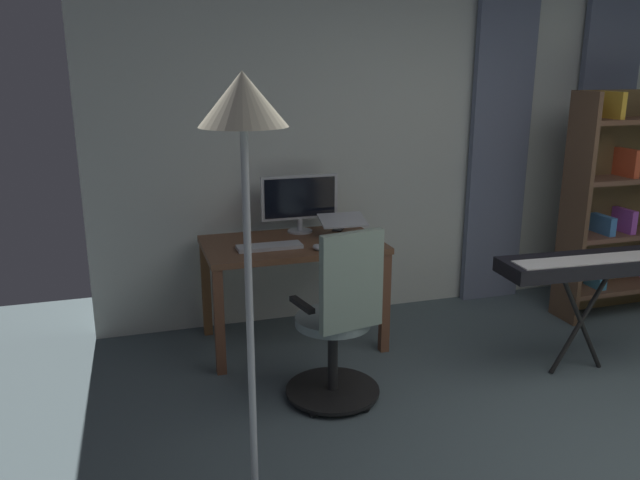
{
  "coord_description": "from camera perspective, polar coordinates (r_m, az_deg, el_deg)",
  "views": [
    {
      "loc": [
        2.41,
        1.64,
        1.9
      ],
      "look_at": [
        1.36,
        -1.76,
        0.91
      ],
      "focal_mm": 35.25,
      "sensor_mm": 36.0,
      "label": 1
    }
  ],
  "objects": [
    {
      "name": "cell_phone_by_monitor",
      "position": [
        4.62,
        1.7,
        1.05
      ],
      "size": [
        0.13,
        0.16,
        0.01
      ],
      "primitive_type": "cube",
      "rotation": [
        0.0,
        0.0,
        -0.57
      ],
      "color": "#232328",
      "rests_on": "desk"
    },
    {
      "name": "back_room_partition",
      "position": [
        5.14,
        11.02,
        9.56
      ],
      "size": [
        5.45,
        0.1,
        2.79
      ],
      "primitive_type": "cube",
      "color": "silver",
      "rests_on": "ground"
    },
    {
      "name": "office_chair",
      "position": [
        3.6,
        1.75,
        -7.85
      ],
      "size": [
        0.56,
        0.56,
        1.06
      ],
      "rotation": [
        0.0,
        0.0,
        3.34
      ],
      "color": "black",
      "rests_on": "ground"
    },
    {
      "name": "computer_monitor",
      "position": [
        4.5,
        -1.86,
        3.69
      ],
      "size": [
        0.56,
        0.18,
        0.41
      ],
      "color": "#B7BCC1",
      "rests_on": "desk"
    },
    {
      "name": "desk",
      "position": [
        4.32,
        -2.54,
        -1.49
      ],
      "size": [
        1.2,
        0.72,
        0.74
      ],
      "color": "brown",
      "rests_on": "ground"
    },
    {
      "name": "laptop",
      "position": [
        4.37,
        2.3,
        0.78
      ],
      "size": [
        0.34,
        0.31,
        0.15
      ],
      "rotation": [
        0.0,
        0.0,
        -0.04
      ],
      "color": "#B7BCC1",
      "rests_on": "desk"
    },
    {
      "name": "bookshelf",
      "position": [
        5.38,
        25.57,
        2.88
      ],
      "size": [
        0.96,
        0.3,
        1.73
      ],
      "color": "brown",
      "rests_on": "ground"
    },
    {
      "name": "computer_mouse",
      "position": [
        4.1,
        -0.22,
        -0.66
      ],
      "size": [
        0.06,
        0.1,
        0.04
      ],
      "primitive_type": "ellipsoid",
      "color": "#B7BCC1",
      "rests_on": "desk"
    },
    {
      "name": "piano_keyboard",
      "position": [
        4.22,
        23.13,
        -2.22
      ],
      "size": [
        1.13,
        0.38,
        0.78
      ],
      "rotation": [
        0.0,
        0.0,
        -0.06
      ],
      "color": "black",
      "rests_on": "ground"
    },
    {
      "name": "curtain_right_panel",
      "position": [
        5.29,
        15.94,
        8.19
      ],
      "size": [
        0.51,
        0.06,
        2.56
      ],
      "primitive_type": "cube",
      "color": "slate",
      "rests_on": "ground"
    },
    {
      "name": "floor_lamp",
      "position": [
        2.35,
        -6.88,
        8.01
      ],
      "size": [
        0.33,
        0.33,
        1.89
      ],
      "color": "black",
      "rests_on": "ground"
    },
    {
      "name": "computer_keyboard",
      "position": [
        4.15,
        -4.6,
        -0.6
      ],
      "size": [
        0.43,
        0.14,
        0.02
      ],
      "primitive_type": "cube",
      "color": "#B7BCC1",
      "rests_on": "desk"
    },
    {
      "name": "curtain_left_panel",
      "position": [
        5.89,
        24.16,
        8.12
      ],
      "size": [
        0.53,
        0.06,
        2.56
      ],
      "primitive_type": "cube",
      "color": "slate",
      "rests_on": "ground"
    }
  ]
}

